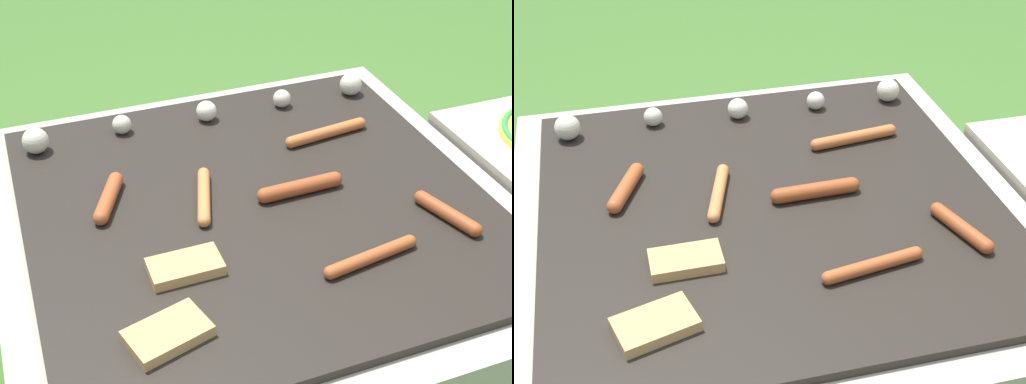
{
  "view_description": "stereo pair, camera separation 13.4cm",
  "coord_description": "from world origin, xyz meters",
  "views": [
    {
      "loc": [
        -0.39,
        -1.03,
        1.22
      ],
      "look_at": [
        0.0,
        0.0,
        0.45
      ],
      "focal_mm": 50.0,
      "sensor_mm": 36.0,
      "label": 1
    },
    {
      "loc": [
        -0.26,
        -1.07,
        1.22
      ],
      "look_at": [
        0.0,
        0.0,
        0.45
      ],
      "focal_mm": 50.0,
      "sensor_mm": 36.0,
      "label": 2
    }
  ],
  "objects": [
    {
      "name": "ground_plane",
      "position": [
        0.0,
        0.0,
        0.0
      ],
      "size": [
        14.0,
        14.0,
        0.0
      ],
      "primitive_type": "plane",
      "color": "#3D6628"
    },
    {
      "name": "grill",
      "position": [
        0.0,
        0.0,
        0.21
      ],
      "size": [
        0.98,
        0.98,
        0.43
      ],
      "color": "#A89E8C",
      "rests_on": "ground_plane"
    },
    {
      "name": "sausage_front_right",
      "position": [
        0.09,
        -0.01,
        0.44
      ],
      "size": [
        0.18,
        0.03,
        0.03
      ],
      "color": "#93421E",
      "rests_on": "grill"
    },
    {
      "name": "sausage_front_left",
      "position": [
        -0.09,
        0.03,
        0.44
      ],
      "size": [
        0.07,
        0.17,
        0.02
      ],
      "color": "#C6753D",
      "rests_on": "grill"
    },
    {
      "name": "sausage_back_right",
      "position": [
        0.12,
        -0.24,
        0.44
      ],
      "size": [
        0.19,
        0.05,
        0.02
      ],
      "color": "#A34C23",
      "rests_on": "grill"
    },
    {
      "name": "sausage_mid_left",
      "position": [
        0.23,
        0.16,
        0.44
      ],
      "size": [
        0.2,
        0.05,
        0.03
      ],
      "color": "#B7602D",
      "rests_on": "grill"
    },
    {
      "name": "sausage_front_center",
      "position": [
        -0.26,
        0.09,
        0.44
      ],
      "size": [
        0.08,
        0.14,
        0.03
      ],
      "color": "#A34C23",
      "rests_on": "grill"
    },
    {
      "name": "sausage_back_center",
      "position": [
        0.31,
        -0.18,
        0.44
      ],
      "size": [
        0.06,
        0.15,
        0.03
      ],
      "color": "#93421E",
      "rests_on": "grill"
    },
    {
      "name": "bread_slice_right",
      "position": [
        -0.25,
        -0.28,
        0.44
      ],
      "size": [
        0.14,
        0.11,
        0.02
      ],
      "color": "tan",
      "rests_on": "grill"
    },
    {
      "name": "bread_slice_left",
      "position": [
        -0.18,
        -0.15,
        0.44
      ],
      "size": [
        0.12,
        0.07,
        0.02
      ],
      "color": "tan",
      "rests_on": "grill"
    },
    {
      "name": "mushroom_row",
      "position": [
        -0.01,
        0.33,
        0.45
      ],
      "size": [
        0.79,
        0.06,
        0.06
      ],
      "color": "beige",
      "rests_on": "grill"
    }
  ]
}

